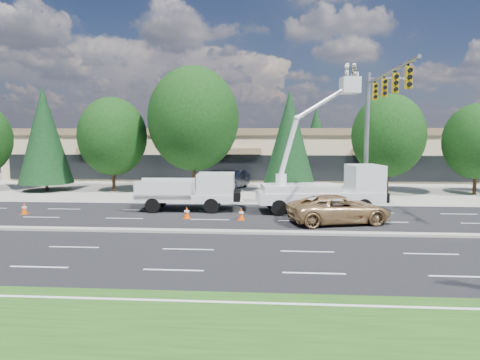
# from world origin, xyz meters

# --- Properties ---
(ground) EXTENTS (140.00, 140.00, 0.00)m
(ground) POSITION_xyz_m (0.00, 0.00, 0.00)
(ground) COLOR black
(ground) RESTS_ON ground
(concrete_apron) EXTENTS (140.00, 22.00, 0.01)m
(concrete_apron) POSITION_xyz_m (0.00, 20.00, 0.01)
(concrete_apron) COLOR gray
(concrete_apron) RESTS_ON ground
(road_median) EXTENTS (120.00, 0.55, 0.12)m
(road_median) POSITION_xyz_m (0.00, 0.00, 0.06)
(road_median) COLOR gray
(road_median) RESTS_ON ground
(strip_mall) EXTENTS (50.40, 15.40, 5.50)m
(strip_mall) POSITION_xyz_m (0.00, 29.97, 2.83)
(strip_mall) COLOR tan
(strip_mall) RESTS_ON ground
(tree_front_b) EXTENTS (4.55, 4.55, 8.97)m
(tree_front_b) POSITION_xyz_m (-16.00, 15.00, 4.81)
(tree_front_b) COLOR #332114
(tree_front_b) RESTS_ON ground
(tree_front_c) EXTENTS (5.79, 5.79, 8.03)m
(tree_front_c) POSITION_xyz_m (-10.00, 15.00, 4.70)
(tree_front_c) COLOR #332114
(tree_front_c) RESTS_ON ground
(tree_front_d) EXTENTS (7.59, 7.59, 10.53)m
(tree_front_d) POSITION_xyz_m (-3.00, 15.00, 6.16)
(tree_front_d) COLOR #332114
(tree_front_d) RESTS_ON ground
(tree_front_e) EXTENTS (4.34, 4.34, 8.55)m
(tree_front_e) POSITION_xyz_m (5.00, 15.00, 4.59)
(tree_front_e) COLOR #332114
(tree_front_e) RESTS_ON ground
(tree_front_f) EXTENTS (5.88, 5.88, 8.16)m
(tree_front_f) POSITION_xyz_m (13.00, 15.00, 4.77)
(tree_front_f) COLOR #332114
(tree_front_f) RESTS_ON ground
(tree_front_g) EXTENTS (5.31, 5.31, 7.37)m
(tree_front_g) POSITION_xyz_m (20.00, 15.00, 4.31)
(tree_front_g) COLOR #332114
(tree_front_g) RESTS_ON ground
(tree_back_a) EXTENTS (4.63, 4.63, 9.13)m
(tree_back_a) POSITION_xyz_m (-18.00, 42.00, 4.90)
(tree_back_a) COLOR #332114
(tree_back_a) RESTS_ON ground
(tree_back_b) EXTENTS (5.70, 5.70, 11.23)m
(tree_back_b) POSITION_xyz_m (-4.00, 42.00, 6.03)
(tree_back_b) COLOR #332114
(tree_back_b) RESTS_ON ground
(tree_back_c) EXTENTS (4.53, 4.53, 8.94)m
(tree_back_c) POSITION_xyz_m (10.00, 42.00, 4.79)
(tree_back_c) COLOR #332114
(tree_back_c) RESTS_ON ground
(tree_back_d) EXTENTS (5.10, 5.10, 10.06)m
(tree_back_d) POSITION_xyz_m (22.00, 42.00, 5.40)
(tree_back_d) COLOR #332114
(tree_back_d) RESTS_ON ground
(signal_mast) EXTENTS (2.76, 10.16, 9.00)m
(signal_mast) POSITION_xyz_m (10.03, 7.04, 6.06)
(signal_mast) COLOR gray
(signal_mast) RESTS_ON ground
(utility_pickup) EXTENTS (6.36, 2.71, 2.40)m
(utility_pickup) POSITION_xyz_m (-1.53, 6.22, 0.99)
(utility_pickup) COLOR silver
(utility_pickup) RESTS_ON ground
(bucket_truck) EXTENTS (8.02, 3.45, 9.20)m
(bucket_truck) POSITION_xyz_m (7.17, 6.30, 1.96)
(bucket_truck) COLOR silver
(bucket_truck) RESTS_ON ground
(traffic_cone_a) EXTENTS (0.40, 0.40, 0.70)m
(traffic_cone_a) POSITION_xyz_m (-11.58, 4.14, 0.34)
(traffic_cone_a) COLOR #EB4C07
(traffic_cone_a) RESTS_ON ground
(traffic_cone_b) EXTENTS (0.40, 0.40, 0.70)m
(traffic_cone_b) POSITION_xyz_m (-1.38, 3.49, 0.34)
(traffic_cone_b) COLOR #EB4C07
(traffic_cone_b) RESTS_ON ground
(traffic_cone_c) EXTENTS (0.40, 0.40, 0.70)m
(traffic_cone_c) POSITION_xyz_m (1.81, 3.26, 0.34)
(traffic_cone_c) COLOR #EB4C07
(traffic_cone_c) RESTS_ON ground
(minivan) EXTENTS (6.06, 3.88, 1.56)m
(minivan) POSITION_xyz_m (7.23, 2.80, 0.78)
(minivan) COLOR tan
(minivan) RESTS_ON ground
(parked_car_west) EXTENTS (3.31, 5.03, 1.59)m
(parked_car_west) POSITION_xyz_m (-2.00, 18.95, 0.80)
(parked_car_west) COLOR black
(parked_car_west) RESTS_ON ground
(parked_car_east) EXTENTS (3.08, 5.36, 1.67)m
(parked_car_east) POSITION_xyz_m (0.00, 17.29, 0.84)
(parked_car_east) COLOR black
(parked_car_east) RESTS_ON ground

